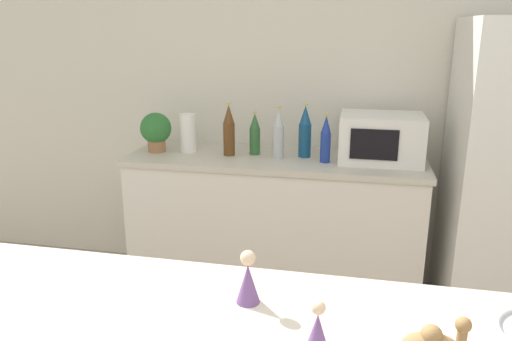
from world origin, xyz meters
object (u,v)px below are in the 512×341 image
(microwave, at_px, (381,138))
(back_bottle_0, at_px, (305,132))
(wise_man_figurine_crimson, at_px, (248,280))
(back_bottle_4, at_px, (278,134))
(back_bottle_1, at_px, (255,134))
(potted_plant, at_px, (156,130))
(wise_man_figurine_blue, at_px, (318,328))
(back_bottle_2, at_px, (326,140))
(back_bottle_3, at_px, (229,131))
(paper_towel_roll, at_px, (188,133))

(microwave, relative_size, back_bottle_0, 1.47)
(back_bottle_0, distance_m, wise_man_figurine_crimson, 1.86)
(back_bottle_4, bearing_deg, back_bottle_1, 157.59)
(potted_plant, xyz_separation_m, wise_man_figurine_blue, (1.20, -1.95, -0.00))
(back_bottle_4, height_order, wise_man_figurine_crimson, back_bottle_4)
(back_bottle_2, bearing_deg, microwave, 16.33)
(potted_plant, distance_m, back_bottle_4, 0.79)
(back_bottle_4, bearing_deg, potted_plant, 179.67)
(microwave, height_order, wise_man_figurine_crimson, microwave)
(back_bottle_0, bearing_deg, back_bottle_2, -37.16)
(back_bottle_1, relative_size, wise_man_figurine_blue, 2.25)
(back_bottle_0, relative_size, wise_man_figurine_crimson, 2.24)
(wise_man_figurine_blue, bearing_deg, potted_plant, 121.57)
(back_bottle_2, xyz_separation_m, wise_man_figurine_blue, (0.12, -1.91, 0.00))
(microwave, xyz_separation_m, wise_man_figurine_blue, (-0.20, -2.01, -0.00))
(back_bottle_0, distance_m, back_bottle_4, 0.17)
(microwave, bearing_deg, potted_plant, -177.86)
(microwave, distance_m, back_bottle_2, 0.33)
(potted_plant, height_order, wise_man_figurine_blue, potted_plant)
(wise_man_figurine_crimson, bearing_deg, back_bottle_0, 91.97)
(microwave, height_order, wise_man_figurine_blue, microwave)
(potted_plant, relative_size, back_bottle_2, 0.87)
(wise_man_figurine_crimson, bearing_deg, wise_man_figurine_blue, -39.45)
(back_bottle_0, xyz_separation_m, wise_man_figurine_blue, (0.26, -2.01, -0.02))
(microwave, bearing_deg, back_bottle_3, -176.92)
(back_bottle_0, xyz_separation_m, back_bottle_2, (0.13, -0.10, -0.02))
(paper_towel_roll, height_order, back_bottle_0, back_bottle_0)
(potted_plant, bearing_deg, back_bottle_2, -2.19)
(microwave, relative_size, wise_man_figurine_blue, 4.02)
(potted_plant, xyz_separation_m, back_bottle_4, (0.79, -0.00, 0.01))
(back_bottle_3, relative_size, wise_man_figurine_blue, 2.72)
(back_bottle_1, distance_m, wise_man_figurine_blue, 2.09)
(wise_man_figurine_blue, height_order, wise_man_figurine_crimson, wise_man_figurine_crimson)
(microwave, xyz_separation_m, back_bottle_2, (-0.32, -0.09, -0.00))
(potted_plant, distance_m, back_bottle_3, 0.48)
(back_bottle_2, height_order, wise_man_figurine_crimson, back_bottle_2)
(back_bottle_1, xyz_separation_m, back_bottle_2, (0.45, -0.10, 0.01))
(wise_man_figurine_crimson, bearing_deg, back_bottle_3, 106.35)
(potted_plant, height_order, back_bottle_4, back_bottle_4)
(back_bottle_0, bearing_deg, back_bottle_1, 179.91)
(microwave, height_order, back_bottle_4, back_bottle_4)
(back_bottle_2, bearing_deg, paper_towel_roll, 174.99)
(back_bottle_0, distance_m, back_bottle_1, 0.31)
(potted_plant, bearing_deg, wise_man_figurine_crimson, -60.70)
(back_bottle_0, height_order, back_bottle_3, same)
(microwave, bearing_deg, paper_towel_roll, -179.20)
(wise_man_figurine_crimson, bearing_deg, potted_plant, 119.30)
(back_bottle_3, distance_m, wise_man_figurine_crimson, 1.87)
(back_bottle_0, relative_size, wise_man_figurine_blue, 2.73)
(potted_plant, distance_m, back_bottle_2, 1.08)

